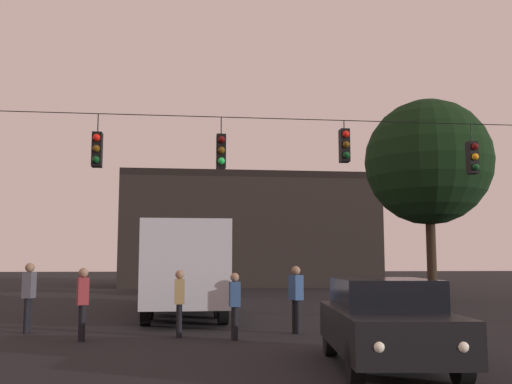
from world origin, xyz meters
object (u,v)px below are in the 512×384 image
(car_far_left, at_px, (209,280))
(pedestrian_trailing, at_px, (29,293))
(pedestrian_crossing_left, at_px, (179,299))
(car_near_right, at_px, (386,321))
(tree_left_silhouette, at_px, (428,162))
(pedestrian_crossing_right, at_px, (296,295))
(pedestrian_crossing_center, at_px, (235,302))
(city_bus, at_px, (184,260))
(pedestrian_near_bus, at_px, (83,300))

(car_far_left, distance_m, pedestrian_trailing, 17.91)
(car_far_left, xyz_separation_m, pedestrian_trailing, (-5.23, -17.13, 0.23))
(pedestrian_crossing_left, bearing_deg, car_near_right, -51.67)
(tree_left_silhouette, bearing_deg, pedestrian_crossing_right, -126.17)
(pedestrian_crossing_right, bearing_deg, pedestrian_crossing_center, -147.96)
(pedestrian_crossing_center, bearing_deg, pedestrian_crossing_left, 155.39)
(pedestrian_crossing_left, distance_m, pedestrian_trailing, 4.13)
(pedestrian_crossing_right, xyz_separation_m, pedestrian_trailing, (-6.85, 0.94, 0.05))
(city_bus, xyz_separation_m, pedestrian_crossing_right, (2.90, -6.54, -0.90))
(car_far_left, height_order, pedestrian_crossing_center, pedestrian_crossing_center)
(pedestrian_crossing_right, relative_size, pedestrian_trailing, 0.95)
(car_far_left, bearing_deg, pedestrian_near_bus, -100.66)
(city_bus, height_order, pedestrian_crossing_center, city_bus)
(pedestrian_trailing, bearing_deg, pedestrian_crossing_right, -7.79)
(pedestrian_crossing_left, relative_size, pedestrian_crossing_right, 0.95)
(pedestrian_crossing_center, bearing_deg, car_far_left, 89.88)
(city_bus, bearing_deg, car_far_left, 83.66)
(car_near_right, distance_m, tree_left_silhouette, 19.66)
(city_bus, relative_size, pedestrian_near_bus, 6.59)
(pedestrian_crossing_center, distance_m, tree_left_silhouette, 17.59)
(pedestrian_crossing_right, distance_m, pedestrian_trailing, 6.91)
(city_bus, xyz_separation_m, car_far_left, (1.28, 11.53, -1.07))
(car_near_right, height_order, pedestrian_near_bus, pedestrian_near_bus)
(city_bus, relative_size, pedestrian_trailing, 6.17)
(car_near_right, relative_size, car_far_left, 1.00)
(pedestrian_trailing, bearing_deg, pedestrian_near_bus, -47.16)
(pedestrian_trailing, height_order, tree_left_silhouette, tree_left_silhouette)
(pedestrian_trailing, distance_m, tree_left_silhouette, 19.88)
(pedestrian_crossing_left, xyz_separation_m, pedestrian_crossing_right, (2.96, 0.44, 0.06))
(car_near_right, distance_m, car_far_left, 23.19)
(pedestrian_trailing, relative_size, tree_left_silhouette, 0.19)
(pedestrian_crossing_center, bearing_deg, pedestrian_trailing, 159.15)
(pedestrian_crossing_center, xyz_separation_m, tree_left_silhouette, (10.39, 12.98, 5.73))
(car_far_left, relative_size, pedestrian_crossing_left, 2.76)
(car_near_right, bearing_deg, car_far_left, 95.62)
(car_far_left, distance_m, pedestrian_near_bus, 19.26)
(pedestrian_crossing_center, xyz_separation_m, pedestrian_crossing_right, (1.66, 1.04, 0.10))
(pedestrian_crossing_center, height_order, pedestrian_crossing_right, pedestrian_crossing_right)
(car_far_left, xyz_separation_m, tree_left_silhouette, (10.35, -6.12, 5.81))
(city_bus, height_order, pedestrian_crossing_left, city_bus)
(pedestrian_crossing_center, distance_m, pedestrian_near_bus, 3.53)
(city_bus, xyz_separation_m, pedestrian_trailing, (-3.95, -5.60, -0.84))
(city_bus, xyz_separation_m, pedestrian_near_bus, (-2.28, -7.40, -0.92))
(pedestrian_crossing_right, bearing_deg, tree_left_silhouette, 53.83)
(pedestrian_crossing_right, bearing_deg, pedestrian_crossing_left, -171.48)
(car_far_left, bearing_deg, pedestrian_crossing_right, -84.88)
(car_near_right, height_order, pedestrian_trailing, pedestrian_trailing)
(pedestrian_near_bus, bearing_deg, car_far_left, 79.34)
(city_bus, distance_m, pedestrian_crossing_left, 7.05)
(car_near_right, xyz_separation_m, pedestrian_near_bus, (-5.84, 4.15, 0.15))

